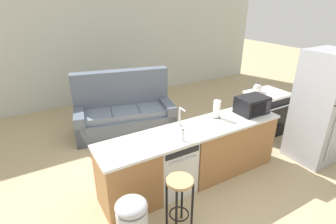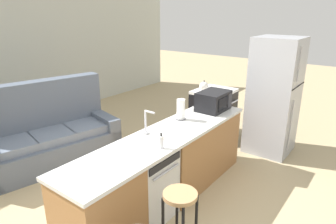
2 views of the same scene
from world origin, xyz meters
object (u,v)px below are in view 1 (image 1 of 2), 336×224
object	(u,v)px
stove_range	(264,113)
refrigerator	(321,108)
microwave	(252,105)
dishwasher	(171,164)
couch	(124,113)
paper_towel_roll	(217,109)
bar_stool	(180,194)
soap_bottle	(183,136)
kettle	(258,88)

from	to	relation	value
stove_range	refrigerator	world-z (taller)	refrigerator
stove_range	microwave	distance (m)	1.32
dishwasher	couch	size ratio (longest dim) A/B	0.39
refrigerator	paper_towel_roll	distance (m)	1.81
refrigerator	paper_towel_roll	bearing A→B (deg)	157.19
dishwasher	refrigerator	bearing A→B (deg)	-11.93
couch	stove_range	bearing A→B (deg)	-32.43
stove_range	bar_stool	world-z (taller)	stove_range
dishwasher	refrigerator	xyz separation A→B (m)	(2.60, -0.55, 0.54)
microwave	couch	xyz separation A→B (m)	(-1.44, 2.13, -0.65)
refrigerator	soap_bottle	xyz separation A→B (m)	(-2.53, 0.36, 0.01)
soap_bottle	microwave	bearing A→B (deg)	7.26
microwave	paper_towel_roll	xyz separation A→B (m)	(-0.62, 0.15, -0.00)
refrigerator	paper_towel_roll	world-z (taller)	refrigerator
stove_range	kettle	size ratio (longest dim) A/B	4.39
bar_stool	microwave	bearing A→B (deg)	20.59
couch	soap_bottle	bearing A→B (deg)	-91.14
refrigerator	soap_bottle	size ratio (longest dim) A/B	10.90
dishwasher	refrigerator	world-z (taller)	refrigerator
paper_towel_roll	bar_stool	world-z (taller)	paper_towel_roll
refrigerator	couch	distance (m)	3.70
soap_bottle	kettle	world-z (taller)	kettle
dishwasher	paper_towel_roll	bearing A→B (deg)	9.39
dishwasher	kettle	size ratio (longest dim) A/B	4.10
couch	paper_towel_roll	bearing A→B (deg)	-67.54
paper_towel_roll	soap_bottle	bearing A→B (deg)	-158.29
paper_towel_roll	kettle	bearing A→B (deg)	19.23
dishwasher	stove_range	size ratio (longest dim) A/B	0.93
microwave	paper_towel_roll	world-z (taller)	paper_towel_roll
stove_range	bar_stool	bearing A→B (deg)	-156.78
paper_towel_roll	couch	distance (m)	2.23
refrigerator	paper_towel_roll	xyz separation A→B (m)	(-1.67, 0.70, 0.08)
paper_towel_roll	kettle	distance (m)	1.60
stove_range	paper_towel_roll	xyz separation A→B (m)	(-1.67, -0.39, 0.59)
dishwasher	couch	distance (m)	2.13
soap_bottle	bar_stool	xyz separation A→B (m)	(-0.37, -0.51, -0.44)
couch	kettle	bearing A→B (deg)	-31.99
bar_stool	soap_bottle	bearing A→B (deg)	54.00
stove_range	refrigerator	size ratio (longest dim) A/B	0.47
soap_bottle	bar_stool	bearing A→B (deg)	-126.00
dishwasher	stove_range	world-z (taller)	stove_range
refrigerator	kettle	size ratio (longest dim) A/B	9.35
soap_bottle	couch	bearing A→B (deg)	88.86
kettle	bar_stool	distance (m)	3.10
dishwasher	soap_bottle	distance (m)	0.59
stove_range	couch	size ratio (longest dim) A/B	0.42
stove_range	kettle	world-z (taller)	kettle
microwave	kettle	bearing A→B (deg)	37.51
soap_bottle	dishwasher	bearing A→B (deg)	108.99
kettle	couch	bearing A→B (deg)	148.01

